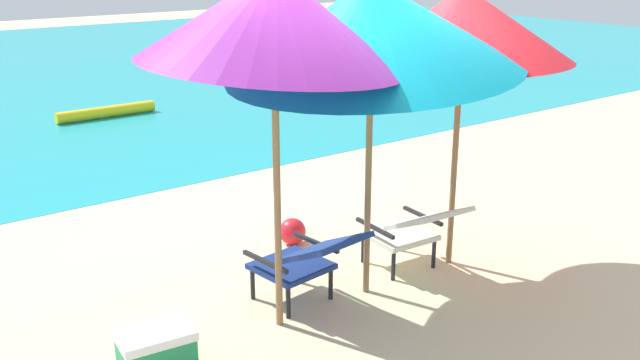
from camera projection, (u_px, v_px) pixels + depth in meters
The scene contains 9 objects.
ground_plane at pixel (146, 163), 9.07m from camera, with size 40.00×40.00×0.00m, color beige.
swim_buoy at pixel (106, 112), 11.41m from camera, with size 0.18×0.18×1.60m, color yellow.
lounge_chair_left at pixel (307, 258), 5.33m from camera, with size 0.64×0.93×0.68m.
lounge_chair_right at pixel (412, 228), 5.91m from camera, with size 0.59×0.91×0.68m.
beach_umbrella_left at pixel (274, 17), 4.52m from camera, with size 2.44×2.42×2.57m.
beach_umbrella_center at pixel (372, 26), 5.05m from camera, with size 2.38×2.34×2.51m.
beach_umbrella_right at pixel (463, 25), 5.59m from camera, with size 2.14×2.16×2.38m.
beach_ball at pixel (292, 231), 6.57m from camera, with size 0.25×0.25×0.25m, color red.
cooler_box at pixel (156, 352), 4.54m from camera, with size 0.50×0.37×0.32m.
Camera 1 is at (-3.41, -4.29, 2.63)m, focal length 39.97 mm.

